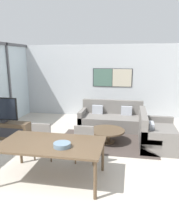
% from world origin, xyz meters
% --- Properties ---
extents(ground_plane, '(24.00, 24.00, 0.00)m').
position_xyz_m(ground_plane, '(0.00, 0.00, 0.00)').
color(ground_plane, beige).
extents(wall_back, '(7.01, 0.09, 2.80)m').
position_xyz_m(wall_back, '(0.02, 5.96, 1.40)').
color(wall_back, silver).
rests_on(wall_back, ground_plane).
extents(area_rug, '(2.72, 1.77, 0.01)m').
position_xyz_m(area_rug, '(0.65, 3.13, 0.00)').
color(area_rug, '#473D38').
rests_on(area_rug, ground_plane).
extents(tv_console, '(1.69, 0.40, 0.49)m').
position_xyz_m(tv_console, '(-2.41, 2.88, 0.25)').
color(tv_console, brown).
rests_on(tv_console, ground_plane).
extents(television, '(1.08, 0.20, 0.72)m').
position_xyz_m(television, '(-2.41, 2.88, 0.85)').
color(television, '#2D2D33').
rests_on(television, tv_console).
extents(sofa_main, '(2.07, 0.99, 0.89)m').
position_xyz_m(sofa_main, '(0.65, 4.48, 0.28)').
color(sofa_main, slate).
rests_on(sofa_main, ground_plane).
extents(sofa_side, '(0.99, 1.63, 0.89)m').
position_xyz_m(sofa_side, '(1.94, 3.21, 0.28)').
color(sofa_side, slate).
rests_on(sofa_side, ground_plane).
extents(coffee_table, '(0.98, 0.98, 0.36)m').
position_xyz_m(coffee_table, '(0.65, 3.13, 0.27)').
color(coffee_table, brown).
rests_on(coffee_table, ground_plane).
extents(dining_table, '(1.95, 1.09, 0.74)m').
position_xyz_m(dining_table, '(-0.17, 1.05, 0.68)').
color(dining_table, brown).
rests_on(dining_table, ground_plane).
extents(dining_chair_left, '(0.46, 0.46, 0.89)m').
position_xyz_m(dining_chair_left, '(-0.66, 1.84, 0.51)').
color(dining_chair_left, gray).
rests_on(dining_chair_left, ground_plane).
extents(dining_chair_centre, '(0.46, 0.46, 0.89)m').
position_xyz_m(dining_chair_centre, '(0.31, 1.84, 0.51)').
color(dining_chair_centre, gray).
rests_on(dining_chair_centre, ground_plane).
extents(fruit_bowl, '(0.31, 0.31, 0.08)m').
position_xyz_m(fruit_bowl, '(0.08, 0.90, 0.79)').
color(fruit_bowl, slate).
rests_on(fruit_bowl, dining_table).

